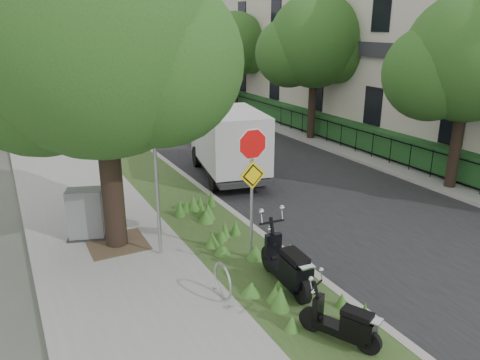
{
  "coord_description": "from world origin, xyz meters",
  "views": [
    {
      "loc": [
        -6.13,
        -7.96,
        5.32
      ],
      "look_at": [
        -0.61,
        2.7,
        1.3
      ],
      "focal_mm": 35.0,
      "sensor_mm": 36.0,
      "label": 1
    }
  ],
  "objects_px": {
    "sign_assembly": "(252,168)",
    "box_truck": "(228,140)",
    "scooter_near": "(348,327)",
    "scooter_far": "(290,271)",
    "utility_cabinet": "(86,215)"
  },
  "relations": [
    {
      "from": "box_truck",
      "to": "utility_cabinet",
      "type": "bearing_deg",
      "value": -150.95
    },
    {
      "from": "box_truck",
      "to": "utility_cabinet",
      "type": "relative_size",
      "value": 3.88
    },
    {
      "from": "sign_assembly",
      "to": "scooter_near",
      "type": "xyz_separation_m",
      "value": [
        -0.04,
        -3.46,
        -1.86
      ]
    },
    {
      "from": "scooter_near",
      "to": "sign_assembly",
      "type": "bearing_deg",
      "value": 89.36
    },
    {
      "from": "scooter_far",
      "to": "box_truck",
      "type": "bearing_deg",
      "value": 72.95
    },
    {
      "from": "scooter_near",
      "to": "utility_cabinet",
      "type": "relative_size",
      "value": 1.08
    },
    {
      "from": "scooter_near",
      "to": "box_truck",
      "type": "distance_m",
      "value": 9.83
    },
    {
      "from": "sign_assembly",
      "to": "box_truck",
      "type": "height_order",
      "value": "sign_assembly"
    },
    {
      "from": "utility_cabinet",
      "to": "scooter_near",
      "type": "bearing_deg",
      "value": -64.04
    },
    {
      "from": "sign_assembly",
      "to": "box_truck",
      "type": "bearing_deg",
      "value": 68.69
    },
    {
      "from": "scooter_far",
      "to": "sign_assembly",
      "type": "bearing_deg",
      "value": 90.82
    },
    {
      "from": "box_truck",
      "to": "utility_cabinet",
      "type": "height_order",
      "value": "box_truck"
    },
    {
      "from": "sign_assembly",
      "to": "scooter_near",
      "type": "distance_m",
      "value": 3.93
    },
    {
      "from": "scooter_far",
      "to": "utility_cabinet",
      "type": "bearing_deg",
      "value": 125.12
    },
    {
      "from": "utility_cabinet",
      "to": "box_truck",
      "type": "bearing_deg",
      "value": 29.05
    }
  ]
}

